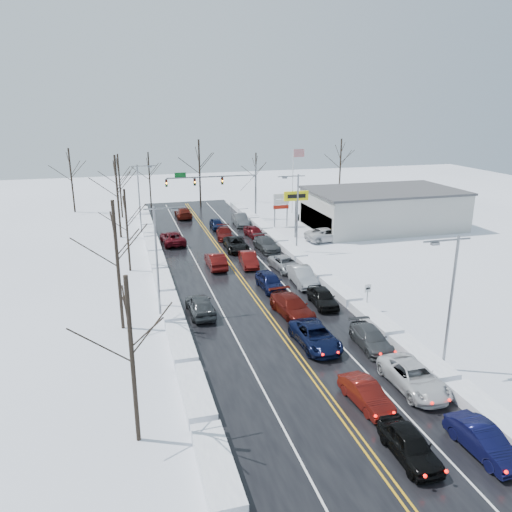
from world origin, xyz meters
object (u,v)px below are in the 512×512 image
object	(u,v)px
dealership_building	(383,208)
queued_car_0	(408,457)
flagpole	(294,175)
tires_plus_sign	(296,199)
oncoming_car_0	(216,268)
traffic_signal_mast	(222,183)

from	to	relation	value
dealership_building	queued_car_0	bearing A→B (deg)	-117.42
flagpole	dealership_building	xyz separation A→B (m)	(8.80, -12.00, -3.27)
tires_plus_sign	oncoming_car_0	size ratio (longest dim) A/B	1.23
traffic_signal_mast	oncoming_car_0	world-z (taller)	traffic_signal_mast
tires_plus_sign	queued_car_0	xyz separation A→B (m)	(-8.77, -40.87, -4.99)
traffic_signal_mast	tires_plus_sign	size ratio (longest dim) A/B	2.21
traffic_signal_mast	flagpole	bearing A→B (deg)	9.73
tires_plus_sign	flagpole	world-z (taller)	flagpole
tires_plus_sign	flagpole	distance (m)	14.79
flagpole	oncoming_car_0	bearing A→B (deg)	-125.80
flagpole	dealership_building	size ratio (longest dim) A/B	0.49
tires_plus_sign	oncoming_car_0	distance (m)	16.26
tires_plus_sign	dealership_building	bearing A→B (deg)	8.47
dealership_building	queued_car_0	xyz separation A→B (m)	(-22.24, -42.88, -2.66)
tires_plus_sign	queued_car_0	world-z (taller)	tires_plus_sign
tires_plus_sign	traffic_signal_mast	bearing A→B (deg)	120.46
tires_plus_sign	dealership_building	size ratio (longest dim) A/B	0.29
queued_car_0	flagpole	bearing A→B (deg)	77.19
tires_plus_sign	oncoming_car_0	xyz separation A→B (m)	(-12.25, -9.46, -4.99)
traffic_signal_mast	tires_plus_sign	world-z (taller)	traffic_signal_mast
traffic_signal_mast	dealership_building	world-z (taller)	traffic_signal_mast
flagpole	queued_car_0	xyz separation A→B (m)	(-13.44, -54.88, -5.93)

